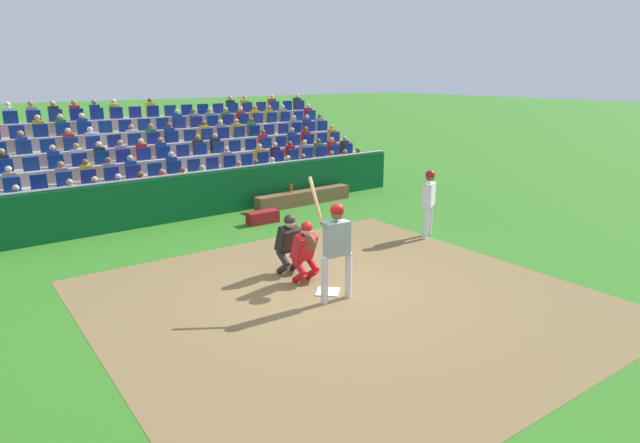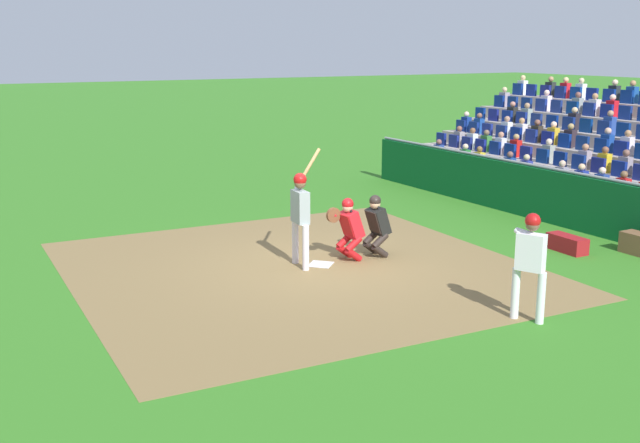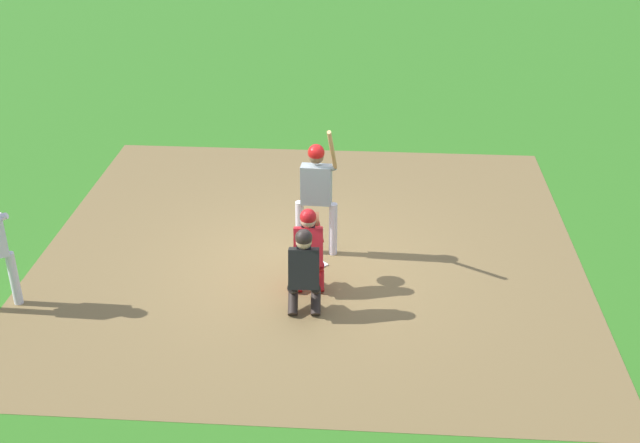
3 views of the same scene
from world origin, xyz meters
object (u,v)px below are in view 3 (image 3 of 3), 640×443
at_px(home_plate_marker, 309,264).
at_px(batter_at_plate, 317,187).
at_px(catcher_crouching, 309,245).
at_px(home_plate_umpire, 304,269).

relative_size(home_plate_marker, batter_at_plate, 0.19).
xyz_separation_m(home_plate_marker, catcher_crouching, (0.04, -0.66, 0.71)).
relative_size(batter_at_plate, home_plate_umpire, 1.75).
bearing_deg(home_plate_umpire, catcher_crouching, 86.75).
distance_m(home_plate_marker, catcher_crouching, 0.97).
xyz_separation_m(batter_at_plate, catcher_crouching, (-0.07, -1.05, -0.45)).
bearing_deg(batter_at_plate, catcher_crouching, -93.86).
bearing_deg(batter_at_plate, home_plate_marker, -106.63).
distance_m(home_plate_marker, home_plate_umpire, 1.48).
bearing_deg(home_plate_marker, home_plate_umpire, -89.66).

